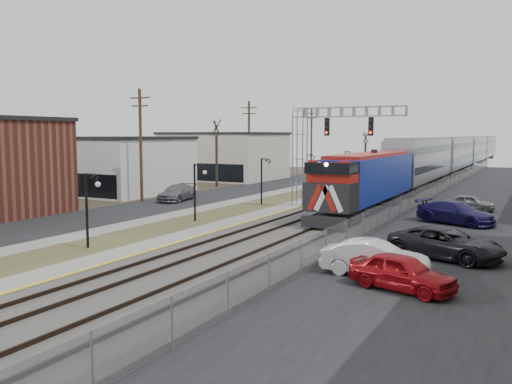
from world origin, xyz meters
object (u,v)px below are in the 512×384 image
Objects in this scene: train at (456,155)px; car_lot_a at (402,273)px; signal_gantry at (320,140)px; car_lot_b at (375,259)px.

train reaches higher than car_lot_a.
car_lot_b is (9.73, -18.40, -4.85)m from signal_gantry.
car_lot_b is at bearing -85.15° from train.
car_lot_a is (11.26, -20.11, -4.88)m from signal_gantry.
train is 24.18× the size of car_lot_b.
signal_gantry is 2.00× the size of car_lot_b.
signal_gantry is 2.16× the size of car_lot_a.
train is 64.43m from car_lot_b.
signal_gantry reaches higher than car_lot_b.
train is 46.04m from signal_gantry.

